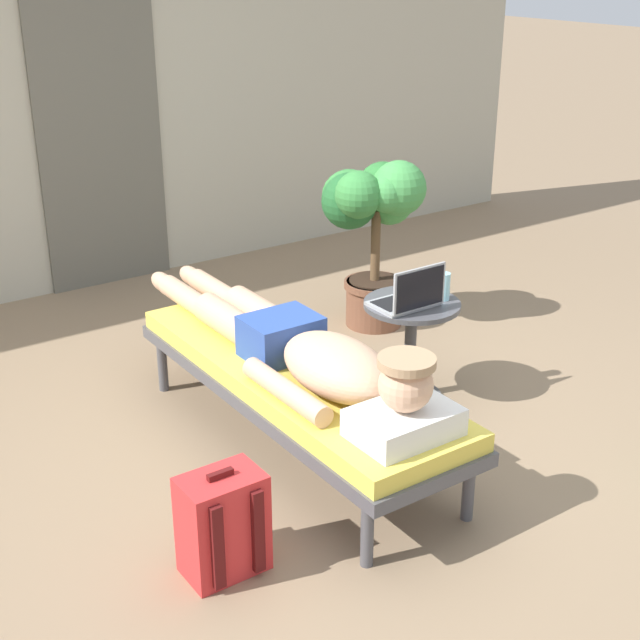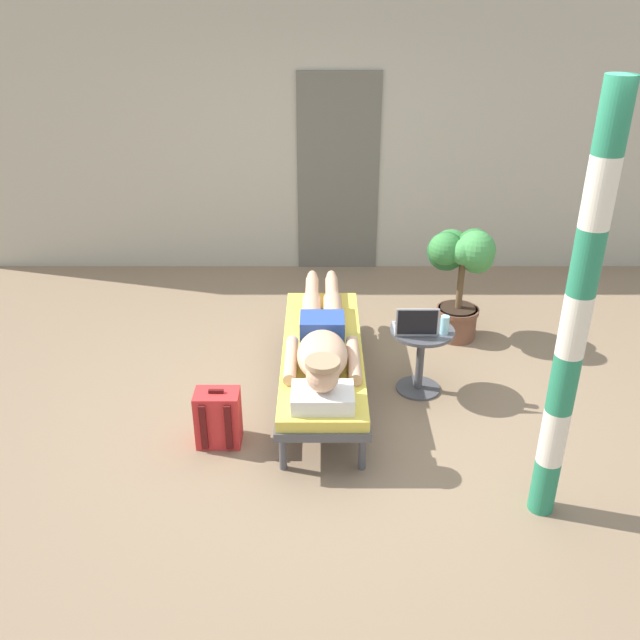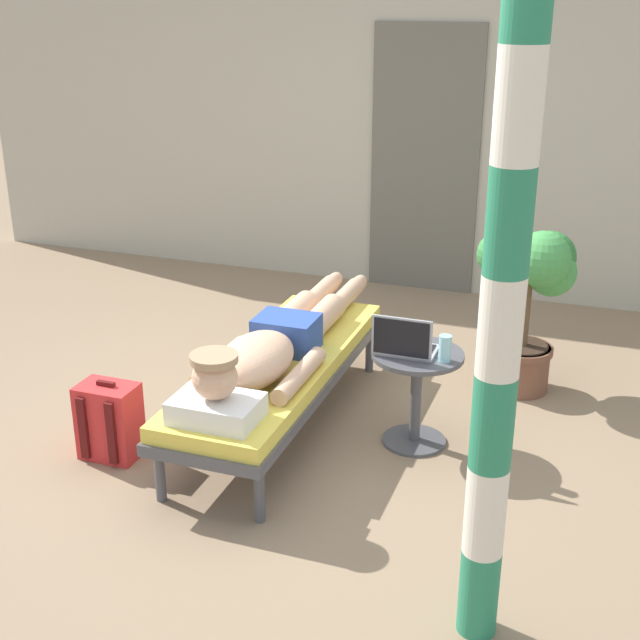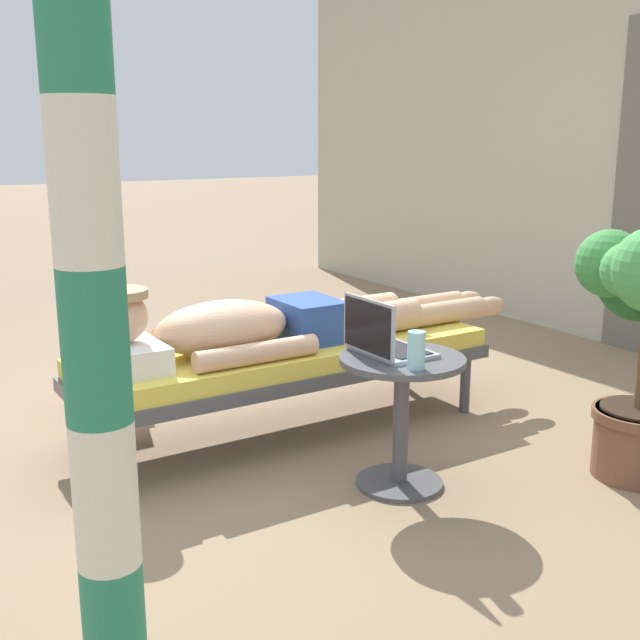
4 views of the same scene
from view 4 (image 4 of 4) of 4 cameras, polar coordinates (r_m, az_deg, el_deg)
The scene contains 8 objects.
ground_plane at distance 3.52m, azimuth -4.29°, elevation -9.15°, with size 40.00×40.00×0.00m, color #8C7256.
lounge_chair at distance 3.59m, azimuth -2.45°, elevation -2.84°, with size 0.61×1.93×0.42m.
person_reclining at distance 3.50m, azimuth -3.68°, elevation -0.31°, with size 0.53×2.17×0.33m.
side_table at distance 3.04m, azimuth 5.93°, elevation -5.70°, with size 0.48×0.48×0.52m.
laptop at distance 2.99m, azimuth 4.55°, elevation -1.47°, with size 0.31×0.24×0.23m.
drink_glass at distance 2.82m, azimuth 6.99°, elevation -2.20°, with size 0.06×0.06×0.14m, color #99D8E5.
backpack at distance 4.03m, azimuth -14.72°, elevation -3.66°, with size 0.30×0.26×0.42m.
porch_post at distance 1.75m, azimuth -16.73°, elevation 9.54°, with size 0.15×0.15×2.49m.
Camera 4 is at (2.88, -1.52, 1.34)m, focal length 44.10 mm.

